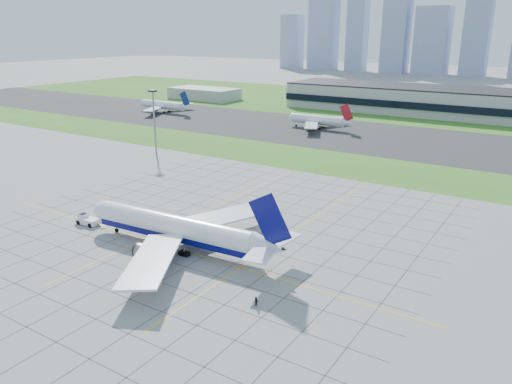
# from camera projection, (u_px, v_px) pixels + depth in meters

# --- Properties ---
(ground) EXTENTS (1400.00, 1400.00, 0.00)m
(ground) POSITION_uv_depth(u_px,v_px,m) (182.00, 246.00, 116.44)
(ground) COLOR gray
(ground) RESTS_ON ground
(grass_median) EXTENTS (700.00, 35.00, 0.04)m
(grass_median) POSITION_uv_depth(u_px,v_px,m) (339.00, 164.00, 188.41)
(grass_median) COLOR #36661D
(grass_median) RESTS_ON ground
(asphalt_taxiway) EXTENTS (700.00, 75.00, 0.04)m
(asphalt_taxiway) POSITION_uv_depth(u_px,v_px,m) (387.00, 138.00, 232.39)
(asphalt_taxiway) COLOR #383838
(asphalt_taxiway) RESTS_ON ground
(grass_far) EXTENTS (700.00, 145.00, 0.04)m
(grass_far) POSITION_uv_depth(u_px,v_px,m) (444.00, 109.00, 320.36)
(grass_far) COLOR #36661D
(grass_far) RESTS_ON ground
(apron_markings) EXTENTS (120.00, 130.00, 0.03)m
(apron_markings) POSITION_uv_depth(u_px,v_px,m) (212.00, 231.00, 125.08)
(apron_markings) COLOR #474744
(apron_markings) RESTS_ON ground
(terminal) EXTENTS (260.00, 43.00, 15.80)m
(terminal) POSITION_uv_depth(u_px,v_px,m) (509.00, 106.00, 277.23)
(terminal) COLOR #B7B7B2
(terminal) RESTS_ON ground
(service_block) EXTENTS (50.00, 25.00, 8.00)m
(service_block) POSITION_uv_depth(u_px,v_px,m) (204.00, 94.00, 365.61)
(service_block) COLOR #B7B7B2
(service_block) RESTS_ON ground
(light_mast) EXTENTS (2.50, 2.50, 25.60)m
(light_mast) POSITION_uv_depth(u_px,v_px,m) (154.00, 114.00, 199.52)
(light_mast) COLOR gray
(light_mast) RESTS_ON ground
(city_skyline) EXTENTS (523.00, 32.40, 160.00)m
(city_skyline) POSITION_uv_depth(u_px,v_px,m) (503.00, 19.00, 518.59)
(city_skyline) COLOR #97A4C5
(city_skyline) RESTS_ON ground
(airliner) EXTENTS (54.58, 55.17, 17.17)m
(airliner) POSITION_uv_depth(u_px,v_px,m) (177.00, 229.00, 113.99)
(airliner) COLOR white
(airliner) RESTS_ON ground
(pushback_tug) EXTENTS (9.28, 3.57, 2.56)m
(pushback_tug) POSITION_uv_depth(u_px,v_px,m) (87.00, 220.00, 129.10)
(pushback_tug) COLOR white
(pushback_tug) RESTS_ON ground
(crew_near) EXTENTS (0.78, 0.79, 1.84)m
(crew_near) POSITION_uv_depth(u_px,v_px,m) (80.00, 217.00, 131.42)
(crew_near) COLOR black
(crew_near) RESTS_ON ground
(crew_far) EXTENTS (1.15, 1.02, 1.96)m
(crew_far) POSITION_uv_depth(u_px,v_px,m) (256.00, 302.00, 90.30)
(crew_far) COLOR black
(crew_far) RESTS_ON ground
(distant_jet_0) EXTENTS (37.25, 42.66, 14.08)m
(distant_jet_0) POSITION_uv_depth(u_px,v_px,m) (164.00, 105.00, 305.36)
(distant_jet_0) COLOR white
(distant_jet_0) RESTS_ON ground
(distant_jet_1) EXTENTS (33.11, 42.66, 14.08)m
(distant_jet_1) POSITION_uv_depth(u_px,v_px,m) (319.00, 120.00, 254.15)
(distant_jet_1) COLOR white
(distant_jet_1) RESTS_ON ground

